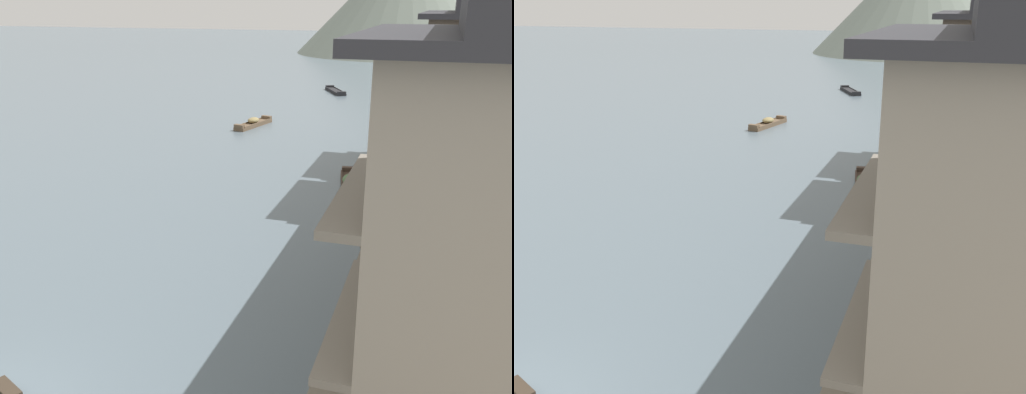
# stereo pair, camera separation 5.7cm
# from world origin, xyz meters

# --- Properties ---
(boat_moored_nearest) EXTENTS (2.10, 5.67, 0.80)m
(boat_moored_nearest) POSITION_xyz_m (5.48, 20.20, 0.27)
(boat_moored_nearest) COLOR #423328
(boat_moored_nearest) RESTS_ON ground
(boat_moored_second) EXTENTS (1.88, 4.61, 0.71)m
(boat_moored_second) POSITION_xyz_m (-4.60, 33.80, 0.25)
(boat_moored_second) COLOR brown
(boat_moored_second) RESTS_ON ground
(boat_moored_third) EXTENTS (1.65, 4.74, 0.36)m
(boat_moored_third) POSITION_xyz_m (4.90, 50.19, 0.12)
(boat_moored_third) COLOR brown
(boat_moored_third) RESTS_ON ground
(boat_moored_far) EXTENTS (3.18, 5.10, 0.46)m
(boat_moored_far) POSITION_xyz_m (-1.73, 53.72, 0.15)
(boat_moored_far) COLOR #232326
(boat_moored_far) RESTS_ON ground
(house_waterfront_second) EXTENTS (5.38, 5.60, 6.14)m
(house_waterfront_second) POSITION_xyz_m (10.75, 7.47, 3.89)
(house_waterfront_second) COLOR #75604C
(house_waterfront_second) RESTS_ON riverbank_right
(house_waterfront_tall) EXTENTS (5.57, 7.76, 6.14)m
(house_waterfront_tall) POSITION_xyz_m (10.84, 13.95, 3.87)
(house_waterfront_tall) COLOR gray
(house_waterfront_tall) RESTS_ON riverbank_right
(house_waterfront_narrow) EXTENTS (6.54, 6.27, 8.74)m
(house_waterfront_narrow) POSITION_xyz_m (11.32, 21.12, 5.18)
(house_waterfront_narrow) COLOR brown
(house_waterfront_narrow) RESTS_ON riverbank_right
(house_waterfront_far) EXTENTS (6.93, 6.03, 8.74)m
(house_waterfront_far) POSITION_xyz_m (11.51, 27.85, 5.18)
(house_waterfront_far) COLOR gray
(house_waterfront_far) RESTS_ON riverbank_right
(mooring_post_dock_near) EXTENTS (0.20, 0.20, 0.91)m
(mooring_post_dock_near) POSITION_xyz_m (7.65, 5.95, 1.32)
(mooring_post_dock_near) COLOR #473828
(mooring_post_dock_near) RESTS_ON riverbank_right
(mooring_post_dock_mid) EXTENTS (0.20, 0.20, 0.73)m
(mooring_post_dock_mid) POSITION_xyz_m (7.65, 12.54, 1.24)
(mooring_post_dock_mid) COLOR #473828
(mooring_post_dock_mid) RESTS_ON riverbank_right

